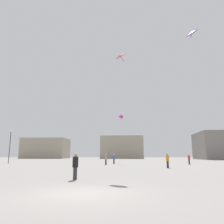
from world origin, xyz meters
TOP-DOWN VIEW (x-y plane):
  - ground_plane at (0.00, 0.00)m, footprint 300.00×300.00m
  - person_in_black at (-1.45, 4.99)m, footprint 0.36×0.36m
  - person_in_grey at (-1.71, 26.81)m, footprint 0.36×0.36m
  - person_in_orange at (6.53, 18.49)m, footprint 0.38×0.38m
  - person_in_blue at (-0.71, 31.16)m, footprint 0.37×0.37m
  - person_in_red at (11.79, 28.93)m, footprint 0.36×0.36m
  - kite_violet_diamond at (8.10, 11.04)m, footprint 2.34×8.28m
  - kite_magenta_delta at (0.59, 32.25)m, footprint 1.84×1.60m
  - kite_crimson_diamond at (1.22, 9.71)m, footprint 3.40×5.51m
  - building_left_hall at (-37.00, 94.82)m, footprint 20.20×15.18m
  - building_centre_hall at (-1.00, 92.47)m, footprint 18.92×9.19m
  - building_right_hall at (35.00, 74.59)m, footprint 15.96×18.14m
  - lamppost_east at (-19.85, 30.63)m, footprint 0.36×0.36m

SIDE VIEW (x-z plane):
  - ground_plane at x=0.00m, z-range 0.00..0.00m
  - person_in_black at x=-1.45m, z-range 0.08..1.71m
  - person_in_red at x=11.79m, z-range 0.08..1.74m
  - person_in_grey at x=-1.71m, z-range 0.08..1.75m
  - person_in_blue at x=-0.71m, z-range 0.08..1.76m
  - person_in_orange at x=6.53m, z-range 0.08..1.82m
  - lamppost_east at x=-19.85m, z-range 0.93..7.03m
  - building_left_hall at x=-37.00m, z-range 0.00..9.23m
  - building_right_hall at x=35.00m, z-range 0.00..9.68m
  - building_centre_hall at x=-1.00m, z-range 0.00..9.99m
  - kite_magenta_delta at x=0.59m, z-range 4.62..12.24m
  - kite_crimson_diamond at x=1.22m, z-range 5.56..15.00m
  - kite_violet_diamond at x=8.10m, z-range 6.91..19.08m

